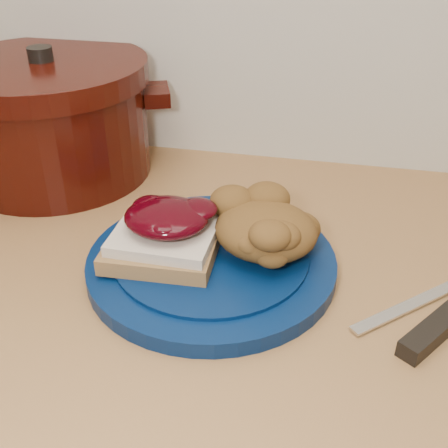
# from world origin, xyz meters

# --- Properties ---
(plate) EXTENTS (0.29, 0.29, 0.02)m
(plate) POSITION_xyz_m (0.02, 1.49, 0.91)
(plate) COLOR #041A43
(plate) RESTS_ON wood_countertop
(sandwich) EXTENTS (0.12, 0.11, 0.06)m
(sandwich) POSITION_xyz_m (-0.03, 1.48, 0.95)
(sandwich) COLOR olive
(sandwich) RESTS_ON plate
(stuffing_mound) EXTENTS (0.12, 0.10, 0.06)m
(stuffing_mound) POSITION_xyz_m (0.08, 1.50, 0.95)
(stuffing_mound) COLOR brown
(stuffing_mound) RESTS_ON plate
(butter_knife) EXTENTS (0.14, 0.13, 0.00)m
(butter_knife) POSITION_xyz_m (0.24, 1.48, 0.90)
(butter_knife) COLOR silver
(butter_knife) RESTS_ON wood_countertop
(dutch_oven) EXTENTS (0.37, 0.37, 0.18)m
(dutch_oven) POSITION_xyz_m (-0.26, 1.69, 0.98)
(dutch_oven) COLOR black
(dutch_oven) RESTS_ON wood_countertop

